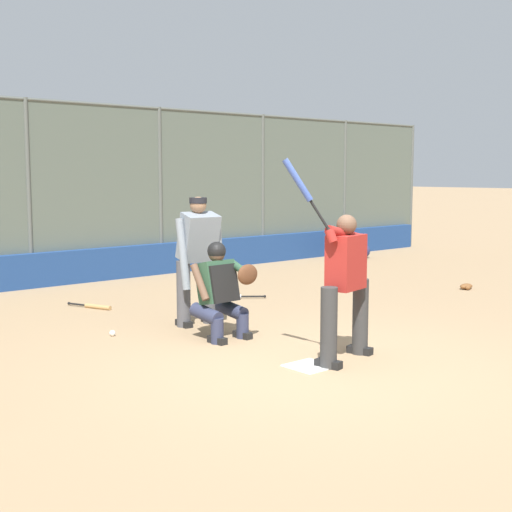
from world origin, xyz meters
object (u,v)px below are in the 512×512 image
object	(u,v)px
batter_at_plate	(345,282)
catcher_behind_plate	(221,289)
spare_bat_first_base_side	(229,297)
fielding_glove_on_dirt	(466,286)
spare_bat_near_backstop	(95,306)
equipment_bag_dugout_side	(350,252)
baseball_loose	(112,333)
umpire_home	(198,257)

from	to	relation	value
batter_at_plate	catcher_behind_plate	bearing A→B (deg)	-91.52
spare_bat_first_base_side	fielding_glove_on_dirt	world-z (taller)	fielding_glove_on_dirt
batter_at_plate	spare_bat_near_backstop	distance (m)	4.49
fielding_glove_on_dirt	equipment_bag_dugout_side	bearing A→B (deg)	-111.96
spare_bat_first_base_side	equipment_bag_dugout_side	size ratio (longest dim) A/B	0.59
spare_bat_near_backstop	baseball_loose	xyz separation A→B (m)	(0.70, 1.75, 0.00)
umpire_home	baseball_loose	bearing A→B (deg)	-3.75
spare_bat_first_base_side	baseball_loose	bearing A→B (deg)	61.24
spare_bat_near_backstop	spare_bat_first_base_side	distance (m)	2.12
catcher_behind_plate	umpire_home	xyz separation A→B (m)	(-0.24, -0.79, 0.30)
batter_at_plate	umpire_home	world-z (taller)	batter_at_plate
umpire_home	catcher_behind_plate	bearing A→B (deg)	78.28
spare_bat_near_backstop	baseball_loose	bearing A→B (deg)	-42.34
batter_at_plate	umpire_home	distance (m)	2.44
catcher_behind_plate	umpire_home	distance (m)	0.87
fielding_glove_on_dirt	baseball_loose	bearing A→B (deg)	-7.75
spare_bat_near_backstop	baseball_loose	distance (m)	1.88
spare_bat_near_backstop	catcher_behind_plate	bearing A→B (deg)	-15.68
batter_at_plate	equipment_bag_dugout_side	size ratio (longest dim) A/B	1.70
catcher_behind_plate	fielding_glove_on_dirt	world-z (taller)	catcher_behind_plate
equipment_bag_dugout_side	umpire_home	bearing A→B (deg)	26.65
fielding_glove_on_dirt	baseball_loose	distance (m)	6.42
umpire_home	fielding_glove_on_dirt	distance (m)	5.30
spare_bat_near_backstop	equipment_bag_dugout_side	world-z (taller)	equipment_bag_dugout_side
catcher_behind_plate	baseball_loose	size ratio (longest dim) A/B	15.79
batter_at_plate	spare_bat_near_backstop	xyz separation A→B (m)	(0.58, -4.38, -0.81)
catcher_behind_plate	baseball_loose	xyz separation A→B (m)	(0.93, -0.97, -0.57)
fielding_glove_on_dirt	equipment_bag_dugout_side	world-z (taller)	equipment_bag_dugout_side
umpire_home	spare_bat_near_backstop	world-z (taller)	umpire_home
spare_bat_first_base_side	equipment_bag_dugout_side	xyz separation A→B (m)	(-5.30, -2.15, 0.13)
catcher_behind_plate	spare_bat_first_base_side	size ratio (longest dim) A/B	1.59
spare_bat_first_base_side	fielding_glove_on_dirt	distance (m)	4.14
catcher_behind_plate	equipment_bag_dugout_side	bearing A→B (deg)	-151.62
spare_bat_near_backstop	fielding_glove_on_dirt	distance (m)	6.23
batter_at_plate	baseball_loose	distance (m)	3.03
baseball_loose	fielding_glove_on_dirt	bearing A→B (deg)	172.25
batter_at_plate	catcher_behind_plate	distance (m)	1.71
spare_bat_near_backstop	equipment_bag_dugout_side	bearing A→B (deg)	81.09
fielding_glove_on_dirt	catcher_behind_plate	bearing A→B (deg)	1.13
baseball_loose	equipment_bag_dugout_side	xyz separation A→B (m)	(-8.02, -3.25, 0.13)
catcher_behind_plate	umpire_home	bearing A→B (deg)	-109.45
baseball_loose	catcher_behind_plate	bearing A→B (deg)	133.72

